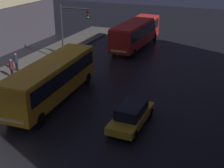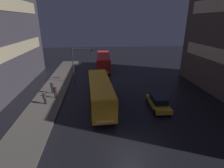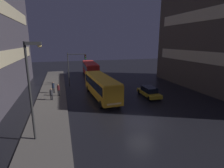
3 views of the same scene
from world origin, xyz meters
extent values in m
plane|color=black|center=(0.00, 0.00, 0.00)|extent=(120.00, 120.00, 0.00)
cube|color=#56514C|center=(-9.00, 10.00, 0.07)|extent=(4.00, 48.00, 0.15)
cube|color=beige|center=(-13.77, 14.74, 6.04)|extent=(0.24, 21.91, 1.80)
cube|color=beige|center=(-13.77, 14.74, 12.02)|extent=(0.24, 21.91, 1.80)
cube|color=orange|center=(-2.09, 8.82, 1.77)|extent=(3.09, 10.81, 2.44)
cube|color=black|center=(-2.09, 8.82, 2.24)|extent=(3.10, 9.96, 1.10)
cube|color=yellow|center=(-2.09, 8.82, 3.07)|extent=(3.03, 10.60, 0.16)
cube|color=#F4CC72|center=(-1.79, 3.46, 0.95)|extent=(1.75, 0.20, 0.20)
cylinder|color=black|center=(-0.73, 4.95, 0.50)|extent=(0.31, 1.01, 1.00)
cylinder|color=black|center=(-3.01, 4.82, 0.50)|extent=(0.31, 1.01, 1.00)
cylinder|color=black|center=(-1.17, 12.82, 0.50)|extent=(0.31, 1.01, 1.00)
cylinder|color=black|center=(-3.46, 12.70, 0.50)|extent=(0.31, 1.01, 1.00)
cube|color=#AD1E19|center=(-0.93, 25.65, 1.80)|extent=(2.96, 10.77, 2.50)
cube|color=black|center=(-0.93, 25.65, 2.30)|extent=(2.99, 9.92, 1.10)
cube|color=red|center=(-0.93, 25.65, 3.13)|extent=(2.90, 10.56, 0.16)
cube|color=#F4CC72|center=(-1.12, 20.29, 0.95)|extent=(1.82, 0.16, 0.20)
cylinder|color=black|center=(0.13, 21.67, 0.50)|extent=(0.28, 1.01, 1.00)
cylinder|color=black|center=(-2.26, 21.75, 0.50)|extent=(0.28, 1.01, 1.00)
cylinder|color=black|center=(0.40, 29.55, 0.50)|extent=(0.28, 1.01, 1.00)
cylinder|color=black|center=(-1.99, 29.64, 0.50)|extent=(0.28, 1.01, 1.00)
cube|color=gold|center=(4.80, 7.47, 0.55)|extent=(1.90, 4.76, 0.50)
cube|color=black|center=(4.80, 7.47, 1.15)|extent=(1.59, 2.63, 0.70)
cylinder|color=black|center=(5.59, 5.79, 0.32)|extent=(0.21, 0.64, 0.64)
cylinder|color=black|center=(3.94, 5.82, 0.32)|extent=(0.21, 0.64, 0.64)
cylinder|color=black|center=(5.65, 9.12, 0.32)|extent=(0.21, 0.64, 0.64)
cylinder|color=black|center=(4.00, 9.15, 0.32)|extent=(0.21, 0.64, 0.64)
cylinder|color=black|center=(-8.89, 12.83, 0.57)|extent=(0.14, 0.14, 0.84)
cylinder|color=black|center=(-8.71, 12.83, 0.57)|extent=(0.14, 0.14, 0.84)
cylinder|color=#1E283D|center=(-8.80, 12.83, 1.35)|extent=(0.52, 0.52, 0.70)
sphere|color=#8C664C|center=(-8.80, 12.83, 1.81)|extent=(0.22, 0.22, 0.22)
cylinder|color=black|center=(-8.11, 11.19, 0.57)|extent=(0.14, 0.14, 0.84)
cylinder|color=black|center=(-7.93, 11.19, 0.57)|extent=(0.14, 0.14, 0.84)
cylinder|color=#4C191E|center=(-8.02, 11.19, 1.34)|extent=(0.45, 0.45, 0.70)
sphere|color=#8C664C|center=(-8.02, 11.19, 1.80)|extent=(0.22, 0.22, 0.22)
cylinder|color=black|center=(-9.03, 9.42, 0.53)|extent=(0.14, 0.14, 0.77)
cylinder|color=black|center=(-8.85, 9.42, 0.53)|extent=(0.14, 0.14, 0.77)
cylinder|color=#333338|center=(-8.94, 9.42, 1.24)|extent=(0.52, 0.52, 0.64)
sphere|color=#8C664C|center=(-8.94, 9.42, 1.67)|extent=(0.22, 0.22, 0.22)
cylinder|color=#2D2D2D|center=(-6.20, 17.27, 3.03)|extent=(0.16, 0.16, 6.06)
cylinder|color=#2D2D2D|center=(-4.65, 17.27, 5.76)|extent=(3.11, 0.12, 0.12)
cube|color=black|center=(-3.10, 17.27, 5.26)|extent=(0.30, 0.24, 0.90)
sphere|color=#390706|center=(-3.10, 17.13, 5.54)|extent=(0.18, 0.18, 0.18)
sphere|color=#3B2B07|center=(-3.10, 17.13, 5.26)|extent=(0.18, 0.18, 0.18)
sphere|color=green|center=(-3.10, 17.13, 4.98)|extent=(0.18, 0.18, 0.18)
camera|label=1|loc=(10.60, -10.00, 10.59)|focal=50.00mm
camera|label=2|loc=(-2.46, -10.89, 9.95)|focal=28.00mm
camera|label=3|loc=(-7.33, -14.76, 7.98)|focal=28.00mm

